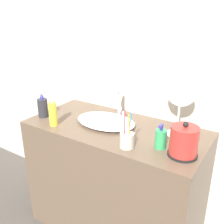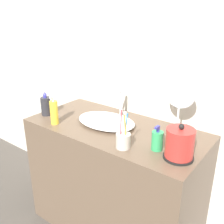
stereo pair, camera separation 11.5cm
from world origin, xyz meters
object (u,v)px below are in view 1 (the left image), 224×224
(electric_kettle, at_px, (184,142))
(toothbrush_cup, at_px, (127,140))
(faucet, at_px, (118,102))
(mouthwash_bottle, at_px, (161,139))
(shampoo_bottle, at_px, (43,107))
(lotion_bottle, at_px, (53,114))
(vanity_mirror, at_px, (180,103))

(electric_kettle, bearing_deg, toothbrush_cup, -164.20)
(faucet, height_order, mouthwash_bottle, faucet)
(electric_kettle, xyz_separation_m, shampoo_bottle, (-1.01, -0.02, -0.01))
(electric_kettle, relative_size, lotion_bottle, 1.00)
(electric_kettle, height_order, lotion_bottle, same)
(mouthwash_bottle, bearing_deg, faucet, 149.66)
(lotion_bottle, bearing_deg, shampoo_bottle, 157.83)
(faucet, relative_size, mouthwash_bottle, 1.38)
(electric_kettle, bearing_deg, vanity_mirror, 117.01)
(faucet, bearing_deg, mouthwash_bottle, -30.34)
(toothbrush_cup, height_order, lotion_bottle, toothbrush_cup)
(mouthwash_bottle, bearing_deg, shampoo_bottle, -177.79)
(toothbrush_cup, bearing_deg, faucet, 128.24)
(faucet, bearing_deg, toothbrush_cup, -51.76)
(lotion_bottle, xyz_separation_m, vanity_mirror, (0.73, 0.31, 0.12))
(mouthwash_bottle, bearing_deg, electric_kettle, -4.96)
(shampoo_bottle, bearing_deg, lotion_bottle, -22.17)
(mouthwash_bottle, bearing_deg, toothbrush_cup, -149.55)
(shampoo_bottle, height_order, mouthwash_bottle, shampoo_bottle)
(toothbrush_cup, distance_m, lotion_bottle, 0.56)
(toothbrush_cup, bearing_deg, electric_kettle, 15.80)
(faucet, distance_m, mouthwash_bottle, 0.50)
(lotion_bottle, relative_size, mouthwash_bottle, 1.36)
(faucet, distance_m, lotion_bottle, 0.45)
(shampoo_bottle, bearing_deg, toothbrush_cup, -4.71)
(faucet, xyz_separation_m, shampoo_bottle, (-0.45, -0.29, -0.05))
(faucet, relative_size, toothbrush_cup, 0.89)
(vanity_mirror, bearing_deg, faucet, 174.02)
(faucet, height_order, lotion_bottle, faucet)
(electric_kettle, distance_m, lotion_bottle, 0.85)
(electric_kettle, xyz_separation_m, toothbrush_cup, (-0.29, -0.08, -0.03))
(electric_kettle, height_order, mouthwash_bottle, electric_kettle)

